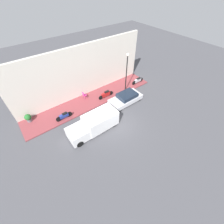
% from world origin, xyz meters
% --- Properties ---
extents(ground_plane, '(60.00, 60.00, 0.00)m').
position_xyz_m(ground_plane, '(0.00, 0.00, 0.00)').
color(ground_plane, '#47474C').
extents(sidewalk, '(2.98, 16.57, 0.11)m').
position_xyz_m(sidewalk, '(4.85, 0.00, 0.06)').
color(sidewalk, brown).
rests_on(sidewalk, ground_plane).
extents(building_facade, '(0.30, 16.57, 6.17)m').
position_xyz_m(building_facade, '(6.49, 0.00, 3.08)').
color(building_facade, silver).
rests_on(building_facade, ground_plane).
extents(parked_car, '(1.83, 4.04, 1.20)m').
position_xyz_m(parked_car, '(2.05, -3.05, 0.59)').
color(parked_car, silver).
rests_on(parked_car, ground_plane).
extents(delivery_van, '(1.86, 5.07, 1.78)m').
position_xyz_m(delivery_van, '(0.68, 2.32, 0.91)').
color(delivery_van, white).
rests_on(delivery_van, ground_plane).
extents(scooter_silver, '(0.30, 1.95, 0.75)m').
position_xyz_m(scooter_silver, '(4.06, -6.99, 0.52)').
color(scooter_silver, '#B7B7BF').
rests_on(scooter_silver, sidewalk).
extents(motorcycle_blue, '(0.30, 1.80, 0.75)m').
position_xyz_m(motorcycle_blue, '(3.86, 4.07, 0.52)').
color(motorcycle_blue, navy).
rests_on(motorcycle_blue, sidewalk).
extents(motorcycle_red, '(0.30, 2.10, 0.83)m').
position_xyz_m(motorcycle_red, '(4.18, -1.63, 0.56)').
color(motorcycle_red, '#B21E1E').
rests_on(motorcycle_red, sidewalk).
extents(streetlamp, '(0.34, 0.34, 5.01)m').
position_xyz_m(streetlamp, '(3.73, -4.40, 3.41)').
color(streetlamp, black).
rests_on(streetlamp, sidewalk).
extents(potted_plant, '(0.66, 0.66, 0.91)m').
position_xyz_m(potted_plant, '(5.78, 7.19, 0.60)').
color(potted_plant, slate).
rests_on(potted_plant, sidewalk).
extents(cafe_chair, '(0.40, 0.40, 0.95)m').
position_xyz_m(cafe_chair, '(5.59, 0.64, 0.66)').
color(cafe_chair, '#D8338C').
rests_on(cafe_chair, sidewalk).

